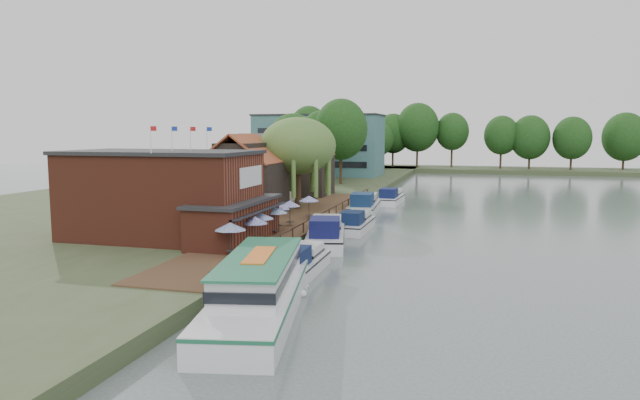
% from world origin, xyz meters
% --- Properties ---
extents(ground, '(260.00, 260.00, 0.00)m').
position_xyz_m(ground, '(0.00, 0.00, 0.00)').
color(ground, '#4B5757').
rests_on(ground, ground).
extents(land_bank, '(50.00, 140.00, 1.00)m').
position_xyz_m(land_bank, '(-30.00, 35.00, 0.50)').
color(land_bank, '#384728').
rests_on(land_bank, ground).
extents(quay_deck, '(6.00, 50.00, 0.10)m').
position_xyz_m(quay_deck, '(-8.00, 10.00, 1.05)').
color(quay_deck, '#47301E').
rests_on(quay_deck, land_bank).
extents(quay_rail, '(0.20, 49.00, 1.00)m').
position_xyz_m(quay_rail, '(-5.30, 10.50, 1.50)').
color(quay_rail, black).
rests_on(quay_rail, land_bank).
extents(pub, '(20.00, 11.00, 7.30)m').
position_xyz_m(pub, '(-14.00, -1.00, 4.65)').
color(pub, maroon).
rests_on(pub, land_bank).
extents(hotel_block, '(25.40, 12.40, 12.30)m').
position_xyz_m(hotel_block, '(-22.00, 70.00, 7.15)').
color(hotel_block, '#38666B').
rests_on(hotel_block, land_bank).
extents(cottage_a, '(8.60, 7.60, 8.50)m').
position_xyz_m(cottage_a, '(-15.00, 14.00, 5.25)').
color(cottage_a, black).
rests_on(cottage_a, land_bank).
extents(cottage_b, '(9.60, 8.60, 8.50)m').
position_xyz_m(cottage_b, '(-18.00, 24.00, 5.25)').
color(cottage_b, beige).
rests_on(cottage_b, land_bank).
extents(cottage_c, '(7.60, 7.60, 8.50)m').
position_xyz_m(cottage_c, '(-14.00, 33.00, 5.25)').
color(cottage_c, black).
rests_on(cottage_c, land_bank).
extents(willow, '(8.60, 8.60, 10.43)m').
position_xyz_m(willow, '(-10.50, 19.00, 6.21)').
color(willow, '#476B2D').
rests_on(willow, land_bank).
extents(umbrella_0, '(2.26, 2.26, 2.38)m').
position_xyz_m(umbrella_0, '(-7.53, -6.18, 2.29)').
color(umbrella_0, navy).
rests_on(umbrella_0, quay_deck).
extents(umbrella_1, '(2.03, 2.03, 2.38)m').
position_xyz_m(umbrella_1, '(-6.97, -3.06, 2.29)').
color(umbrella_1, navy).
rests_on(umbrella_1, quay_deck).
extents(umbrella_2, '(2.42, 2.42, 2.38)m').
position_xyz_m(umbrella_2, '(-7.51, -0.76, 2.29)').
color(umbrella_2, navy).
rests_on(umbrella_2, quay_deck).
extents(umbrella_3, '(2.31, 2.31, 2.38)m').
position_xyz_m(umbrella_3, '(-7.45, 2.63, 2.29)').
color(umbrella_3, '#1A4692').
rests_on(umbrella_3, quay_deck).
extents(umbrella_4, '(2.20, 2.20, 2.38)m').
position_xyz_m(umbrella_4, '(-7.97, 5.01, 2.29)').
color(umbrella_4, '#1B1B95').
rests_on(umbrella_4, quay_deck).
extents(umbrella_5, '(1.97, 1.97, 2.38)m').
position_xyz_m(umbrella_5, '(-7.57, 7.19, 2.29)').
color(umbrella_5, navy).
rests_on(umbrella_5, quay_deck).
extents(umbrella_6, '(2.04, 2.04, 2.38)m').
position_xyz_m(umbrella_6, '(-6.96, 11.36, 2.29)').
color(umbrella_6, '#1B2298').
rests_on(umbrella_6, quay_deck).
extents(cruiser_0, '(3.07, 9.19, 2.19)m').
position_xyz_m(cruiser_0, '(-2.62, -5.81, 1.09)').
color(cruiser_0, silver).
rests_on(cruiser_0, ground).
extents(cruiser_1, '(5.72, 11.31, 2.66)m').
position_xyz_m(cruiser_1, '(-3.45, 4.62, 1.33)').
color(cruiser_1, silver).
rests_on(cruiser_1, ground).
extents(cruiser_2, '(3.00, 9.12, 2.17)m').
position_xyz_m(cruiser_2, '(-2.40, 12.23, 1.09)').
color(cruiser_2, silver).
rests_on(cruiser_2, ground).
extents(cruiser_3, '(4.25, 11.04, 2.66)m').
position_xyz_m(cruiser_3, '(-3.90, 24.54, 1.33)').
color(cruiser_3, silver).
rests_on(cruiser_3, ground).
extents(cruiser_4, '(3.36, 9.53, 2.27)m').
position_xyz_m(cruiser_4, '(-2.16, 34.76, 1.13)').
color(cruiser_4, white).
rests_on(cruiser_4, ground).
extents(tour_boat, '(6.97, 15.36, 3.24)m').
position_xyz_m(tour_boat, '(-2.07, -14.97, 1.62)').
color(tour_boat, silver).
rests_on(tour_boat, ground).
extents(swan, '(0.44, 0.44, 0.44)m').
position_xyz_m(swan, '(-0.81, -10.83, 0.22)').
color(swan, white).
rests_on(swan, ground).
extents(bank_tree_0, '(8.52, 8.52, 11.64)m').
position_xyz_m(bank_tree_0, '(-18.55, 42.10, 6.82)').
color(bank_tree_0, '#143811').
rests_on(bank_tree_0, land_bank).
extents(bank_tree_1, '(8.90, 8.90, 14.29)m').
position_xyz_m(bank_tree_1, '(-13.04, 51.06, 8.15)').
color(bank_tree_1, '#143811').
rests_on(bank_tree_1, land_bank).
extents(bank_tree_2, '(7.46, 7.46, 12.70)m').
position_xyz_m(bank_tree_2, '(-18.80, 59.51, 7.35)').
color(bank_tree_2, '#143811').
rests_on(bank_tree_2, land_bank).
extents(bank_tree_3, '(8.16, 8.16, 12.16)m').
position_xyz_m(bank_tree_3, '(-16.48, 78.46, 7.08)').
color(bank_tree_3, '#143811').
rests_on(bank_tree_3, land_bank).
extents(bank_tree_4, '(8.19, 8.19, 11.39)m').
position_xyz_m(bank_tree_4, '(-18.31, 87.72, 6.70)').
color(bank_tree_4, '#143811').
rests_on(bank_tree_4, land_bank).
extents(bank_tree_5, '(7.02, 7.02, 11.11)m').
position_xyz_m(bank_tree_5, '(-13.63, 93.85, 6.56)').
color(bank_tree_5, '#143811').
rests_on(bank_tree_5, land_bank).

